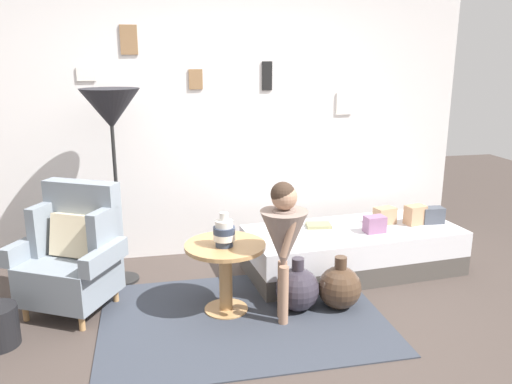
# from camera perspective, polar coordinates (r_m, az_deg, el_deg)

# --- Properties ---
(ground_plane) EXTENTS (12.00, 12.00, 0.00)m
(ground_plane) POSITION_cam_1_polar(r_m,az_deg,el_deg) (3.52, 0.86, -17.66)
(ground_plane) COLOR #423833
(gallery_wall) EXTENTS (4.80, 0.12, 2.60)m
(gallery_wall) POSITION_cam_1_polar(r_m,az_deg,el_deg) (4.92, -4.17, 7.93)
(gallery_wall) COLOR silver
(gallery_wall) RESTS_ON ground
(rug) EXTENTS (2.07, 1.50, 0.01)m
(rug) POSITION_cam_1_polar(r_m,az_deg,el_deg) (3.93, -1.50, -13.81)
(rug) COLOR #333842
(rug) RESTS_ON ground
(armchair) EXTENTS (0.90, 0.83, 0.97)m
(armchair) POSITION_cam_1_polar(r_m,az_deg,el_deg) (4.15, -19.63, -6.53)
(armchair) COLOR tan
(armchair) RESTS_ON ground
(daybed) EXTENTS (1.96, 0.96, 0.40)m
(daybed) POSITION_cam_1_polar(r_m,az_deg,el_deg) (4.74, 10.70, -6.34)
(daybed) COLOR #4C4742
(daybed) RESTS_ON ground
(pillow_head) EXTENTS (0.21, 0.13, 0.15)m
(pillow_head) POSITION_cam_1_polar(r_m,az_deg,el_deg) (5.00, 19.00, -2.45)
(pillow_head) COLOR #474C56
(pillow_head) RESTS_ON daybed
(pillow_mid) EXTENTS (0.20, 0.15, 0.17)m
(pillow_mid) POSITION_cam_1_polar(r_m,az_deg,el_deg) (4.91, 17.28, -2.45)
(pillow_mid) COLOR tan
(pillow_mid) RESTS_ON daybed
(pillow_back) EXTENTS (0.21, 0.16, 0.15)m
(pillow_back) POSITION_cam_1_polar(r_m,az_deg,el_deg) (4.86, 14.12, -2.56)
(pillow_back) COLOR tan
(pillow_back) RESTS_ON daybed
(pillow_extra) EXTENTS (0.19, 0.14, 0.15)m
(pillow_extra) POSITION_cam_1_polar(r_m,az_deg,el_deg) (4.60, 13.06, -3.51)
(pillow_extra) COLOR gray
(pillow_extra) RESTS_ON daybed
(side_table) EXTENTS (0.61, 0.61, 0.54)m
(side_table) POSITION_cam_1_polar(r_m,az_deg,el_deg) (3.88, -3.41, -7.85)
(side_table) COLOR tan
(side_table) RESTS_ON ground
(vase_striped) EXTENTS (0.16, 0.16, 0.26)m
(vase_striped) POSITION_cam_1_polar(r_m,az_deg,el_deg) (3.75, -3.56, -4.52)
(vase_striped) COLOR #2D384C
(vase_striped) RESTS_ON side_table
(floor_lamp) EXTENTS (0.48, 0.48, 1.65)m
(floor_lamp) POSITION_cam_1_polar(r_m,az_deg,el_deg) (4.31, -15.82, 8.33)
(floor_lamp) COLOR black
(floor_lamp) RESTS_ON ground
(person_child) EXTENTS (0.34, 0.34, 1.06)m
(person_child) POSITION_cam_1_polar(r_m,az_deg,el_deg) (3.64, 3.10, -4.81)
(person_child) COLOR #A37A60
(person_child) RESTS_ON ground
(book_on_daybed) EXTENTS (0.24, 0.19, 0.03)m
(book_on_daybed) POSITION_cam_1_polar(r_m,az_deg,el_deg) (4.67, 6.97, -3.69)
(book_on_daybed) COLOR #918F62
(book_on_daybed) RESTS_ON daybed
(demijohn_near) EXTENTS (0.34, 0.34, 0.42)m
(demijohn_near) POSITION_cam_1_polar(r_m,az_deg,el_deg) (4.00, 4.62, -10.68)
(demijohn_near) COLOR #332D38
(demijohn_near) RESTS_ON ground
(demijohn_far) EXTENTS (0.33, 0.33, 0.42)m
(demijohn_far) POSITION_cam_1_polar(r_m,az_deg,el_deg) (4.07, 9.28, -10.39)
(demijohn_far) COLOR #473323
(demijohn_far) RESTS_ON ground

